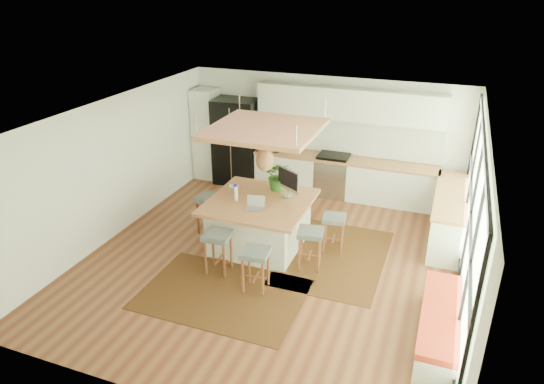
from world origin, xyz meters
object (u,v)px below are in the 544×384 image
at_px(monitor, 288,184).
at_px(island_plant, 278,179).
at_px(stool_near_left, 218,253).
at_px(stool_right_back, 334,233).
at_px(island, 260,223).
at_px(stool_right_front, 310,250).
at_px(fridge, 237,146).
at_px(stool_left_side, 210,216).
at_px(microwave, 270,143).
at_px(stool_near_right, 256,271).
at_px(laptop, 255,203).

height_order(monitor, island_plant, monitor).
height_order(stool_near_left, stool_right_back, stool_near_left).
relative_size(island, stool_right_front, 2.51).
xyz_separation_m(fridge, stool_right_back, (3.07, -2.45, -0.57)).
xyz_separation_m(island, stool_left_side, (-1.11, 0.12, -0.11)).
bearing_deg(monitor, stool_right_front, -17.02).
relative_size(fridge, island_plant, 3.52).
distance_m(stool_near_left, monitor, 1.86).
bearing_deg(fridge, stool_near_left, -74.67).
xyz_separation_m(stool_right_back, monitor, (-0.92, 0.05, 0.83)).
distance_m(stool_right_front, stool_right_back, 0.77).
bearing_deg(microwave, island, -86.12).
distance_m(stool_left_side, microwave, 2.73).
bearing_deg(stool_near_right, monitor, 91.55).
xyz_separation_m(stool_left_side, laptop, (1.18, -0.49, 0.70)).
bearing_deg(fridge, laptop, -64.82).
height_order(stool_left_side, laptop, laptop).
distance_m(island, stool_near_left, 1.17).
height_order(monitor, microwave, monitor).
height_order(laptop, microwave, microwave).
distance_m(stool_near_right, stool_right_back, 1.90).
xyz_separation_m(stool_near_right, monitor, (-0.05, 1.74, 0.83)).
xyz_separation_m(stool_right_back, laptop, (-1.30, -0.67, 0.70)).
bearing_deg(stool_right_back, island, -167.50).
height_order(island, stool_near_right, island).
relative_size(fridge, microwave, 3.82).
xyz_separation_m(stool_near_right, laptop, (-0.43, 1.02, 0.70)).
relative_size(stool_right_front, laptop, 2.17).
height_order(stool_near_right, monitor, monitor).
relative_size(stool_near_left, microwave, 1.38).
height_order(stool_near_right, microwave, microwave).
bearing_deg(stool_left_side, stool_near_right, -43.33).
distance_m(island, stool_left_side, 1.13).
relative_size(stool_near_right, monitor, 1.22).
bearing_deg(stool_right_front, island, 159.00).
height_order(laptop, monitor, monitor).
bearing_deg(microwave, stool_near_left, -95.51).
bearing_deg(island, stool_left_side, 173.62).
relative_size(laptop, monitor, 0.56).
bearing_deg(stool_near_left, island_plant, 74.42).
bearing_deg(laptop, stool_right_front, -16.02).
bearing_deg(island_plant, monitor, -39.95).
relative_size(island, monitor, 3.06).
distance_m(stool_right_back, stool_left_side, 2.49).
bearing_deg(stool_near_left, fridge, 109.74).
xyz_separation_m(island, monitor, (0.44, 0.35, 0.72)).
relative_size(laptop, island_plant, 0.57).
bearing_deg(microwave, stool_left_side, -109.21).
bearing_deg(stool_near_left, stool_right_front, 25.44).
bearing_deg(laptop, stool_right_back, 14.61).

